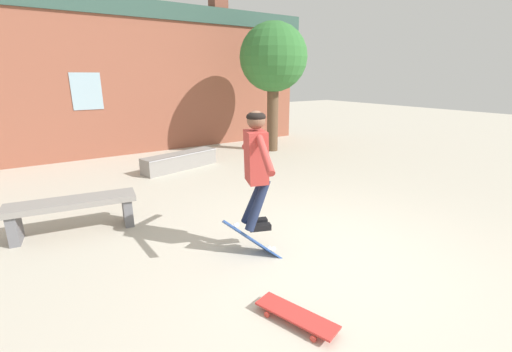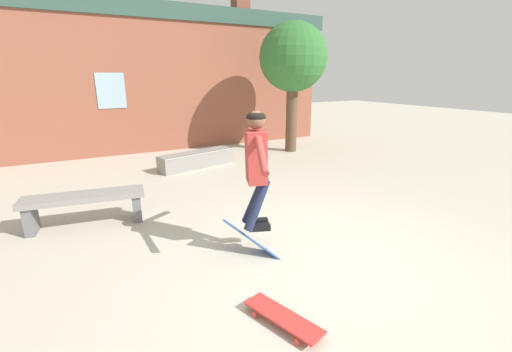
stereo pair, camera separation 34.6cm
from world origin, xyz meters
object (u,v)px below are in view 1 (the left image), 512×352
object	(u,v)px
tree_right	(273,59)
skateboard_flipping	(252,240)
park_bench	(73,209)
skateboard_resting	(296,315)
skater	(256,161)
skate_ledge	(180,161)

from	to	relation	value
tree_right	skateboard_flipping	xyz separation A→B (m)	(-3.76, -4.72, -2.35)
park_bench	skateboard_resting	xyz separation A→B (m)	(1.38, -3.09, -0.28)
skater	skateboard_flipping	bearing A→B (deg)	-138.63
skate_ledge	skater	xyz separation A→B (m)	(-0.68, -4.22, 0.96)
park_bench	skateboard_resting	size ratio (longest dim) A/B	2.10
skater	skateboard_resting	bearing A→B (deg)	-87.93
tree_right	park_bench	xyz separation A→B (m)	(-5.48, -2.87, -2.18)
skateboard_flipping	skateboard_resting	distance (m)	1.30
tree_right	skate_ledge	bearing A→B (deg)	-171.15
park_bench	skate_ledge	world-z (taller)	park_bench
skater	skateboard_flipping	distance (m)	0.98
park_bench	tree_right	bearing A→B (deg)	35.76
tree_right	skateboard_flipping	size ratio (longest dim) A/B	5.40
skateboard_resting	tree_right	bearing A→B (deg)	-52.06
skateboard_flipping	skate_ledge	bearing A→B (deg)	120.76
skate_ledge	skateboard_resting	distance (m)	5.61
tree_right	skateboard_resting	size ratio (longest dim) A/B	4.40
skater	skateboard_flipping	world-z (taller)	skater
skater	tree_right	bearing A→B (deg)	72.36
skate_ledge	skater	size ratio (longest dim) A/B	1.35
skateboard_resting	skate_ledge	bearing A→B (deg)	-28.93
park_bench	skateboard_resting	bearing A→B (deg)	-57.84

